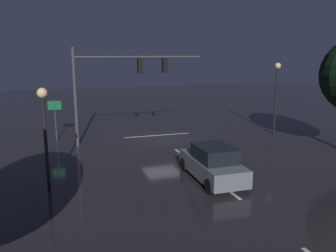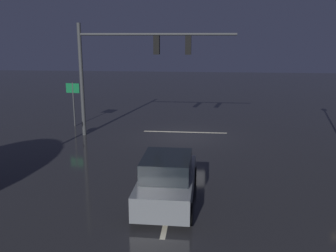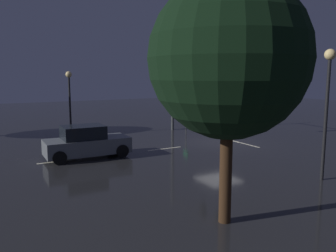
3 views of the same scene
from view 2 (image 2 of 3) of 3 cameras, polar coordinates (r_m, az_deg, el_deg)
ground_plane at (r=21.30m, az=2.46°, el=-1.69°), size 80.00×80.00×0.00m
traffic_signal_assembly at (r=20.87m, az=-5.71°, el=10.41°), size 8.70×0.47×6.34m
lane_dash_far at (r=17.48m, az=1.73°, el=-5.13°), size 0.16×2.20×0.01m
lane_dash_mid at (r=11.97m, az=-0.27°, el=-14.36°), size 0.16×2.20×0.01m
stop_bar at (r=22.37m, az=2.62°, el=-0.94°), size 5.00×0.16×0.01m
car_approaching at (r=12.92m, az=-0.12°, el=-8.30°), size 1.95×4.39×1.70m
route_sign at (r=24.23m, az=-14.36°, el=4.65°), size 0.90×0.18×2.80m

